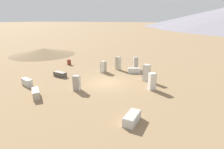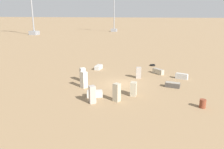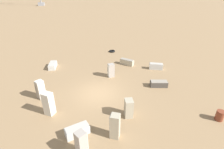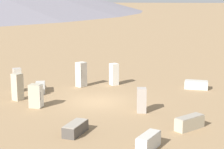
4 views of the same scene
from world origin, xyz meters
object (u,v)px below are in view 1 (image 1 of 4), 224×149
discarded_fridge_5 (135,63)px  rusty_barrel (69,62)px  discarded_fridge_2 (152,81)px  discarded_fridge_10 (132,118)px  discarded_fridge_4 (60,74)px  discarded_fridge_9 (77,83)px  discarded_fridge_0 (36,93)px  discarded_fridge_1 (134,70)px  discarded_fridge_8 (118,63)px  discarded_fridge_3 (103,67)px  discarded_fridge_6 (27,82)px  discarded_fridge_7 (146,73)px

discarded_fridge_5 → rusty_barrel: discarded_fridge_5 is taller
discarded_fridge_2 → discarded_fridge_10: size_ratio=0.98×
discarded_fridge_4 → rusty_barrel: 5.99m
discarded_fridge_5 → discarded_fridge_10: discarded_fridge_5 is taller
discarded_fridge_9 → discarded_fridge_10: discarded_fridge_9 is taller
discarded_fridge_5 → discarded_fridge_9: discarded_fridge_5 is taller
discarded_fridge_0 → discarded_fridge_1: bearing=-168.3°
discarded_fridge_0 → discarded_fridge_4: 6.06m
discarded_fridge_8 → discarded_fridge_10: discarded_fridge_8 is taller
discarded_fridge_3 → discarded_fridge_4: size_ratio=0.84×
discarded_fridge_6 → rusty_barrel: (-1.45, 9.27, 0.04)m
discarded_fridge_1 → discarded_fridge_10: 11.87m
discarded_fridge_1 → discarded_fridge_4: bearing=101.9°
discarded_fridge_7 → discarded_fridge_5: bearing=-27.0°
discarded_fridge_2 → discarded_fridge_10: 6.50m
rusty_barrel → discarded_fridge_7: bearing=-11.8°
discarded_fridge_4 → discarded_fridge_9: size_ratio=1.18×
discarded_fridge_1 → discarded_fridge_3: bearing=87.6°
discarded_fridge_9 → rusty_barrel: bearing=-150.0°
discarded_fridge_6 → discarded_fridge_8: bearing=164.1°
discarded_fridge_1 → discarded_fridge_2: 5.97m
discarded_fridge_1 → discarded_fridge_8: discarded_fridge_8 is taller
rusty_barrel → discarded_fridge_8: bearing=3.1°
discarded_fridge_0 → discarded_fridge_9: (2.48, 2.91, 0.40)m
discarded_fridge_5 → discarded_fridge_6: size_ratio=1.05×
discarded_fridge_0 → discarded_fridge_5: bearing=-163.8°
discarded_fridge_7 → discarded_fridge_10: size_ratio=1.09×
rusty_barrel → discarded_fridge_0: bearing=-67.3°
discarded_fridge_4 → discarded_fridge_6: bearing=-8.0°
discarded_fridge_5 → discarded_fridge_7: bearing=175.5°
discarded_fridge_3 → discarded_fridge_1: bearing=-158.9°
rusty_barrel → discarded_fridge_3: bearing=-12.4°
rusty_barrel → discarded_fridge_1: bearing=-0.7°
discarded_fridge_5 → discarded_fridge_6: (-8.84, -10.79, -0.51)m
discarded_fridge_5 → discarded_fridge_8: size_ratio=0.96×
discarded_fridge_2 → discarded_fridge_5: size_ratio=0.98×
discarded_fridge_2 → discarded_fridge_10: (-0.04, -6.48, -0.55)m
discarded_fridge_9 → discarded_fridge_7: bearing=123.1°
discarded_fridge_7 → discarded_fridge_4: bearing=46.7°
discarded_fridge_5 → discarded_fridge_7: (2.54, -4.19, 0.09)m
discarded_fridge_0 → discarded_fridge_4: bearing=-120.7°
discarded_fridge_2 → discarded_fridge_7: discarded_fridge_7 is taller
discarded_fridge_2 → discarded_fridge_9: discarded_fridge_2 is taller
discarded_fridge_0 → discarded_fridge_5: discarded_fridge_5 is taller
discarded_fridge_2 → discarded_fridge_7: (-1.12, 2.39, 0.10)m
discarded_fridge_2 → discarded_fridge_8: 8.02m
discarded_fridge_6 → discarded_fridge_4: bearing=-178.7°
discarded_fridge_3 → rusty_barrel: discarded_fridge_3 is taller
discarded_fridge_2 → discarded_fridge_6: (-12.49, -4.20, -0.50)m
discarded_fridge_1 → discarded_fridge_5: bearing=-9.9°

